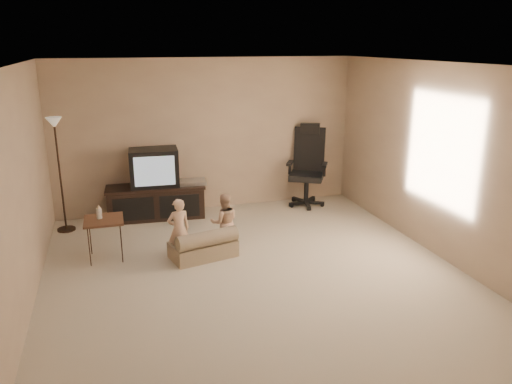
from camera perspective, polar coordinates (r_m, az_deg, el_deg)
floor at (r=6.17m, az=-0.13°, el=-9.49°), size 5.50×5.50×0.00m
room_shell at (r=5.67m, az=-0.14°, el=4.41°), size 5.50×5.50×5.50m
tv_stand at (r=8.15m, az=-11.37°, el=0.31°), size 1.60×0.68×1.13m
office_chair at (r=8.68m, az=5.89°, el=1.80°), size 0.87×0.88×1.39m
side_table at (r=6.73m, az=-17.05°, el=-3.11°), size 0.50×0.50×0.74m
floor_lamp at (r=7.76m, az=-21.78°, el=4.56°), size 0.27×0.27×1.71m
child_sofa at (r=6.61m, az=-5.93°, el=-6.17°), size 0.92×0.65×0.41m
toddler_left at (r=6.53m, az=-8.81°, el=-4.24°), size 0.34×0.27×0.82m
toddler_right at (r=6.75m, az=-3.64°, el=-3.47°), size 0.40×0.24×0.80m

